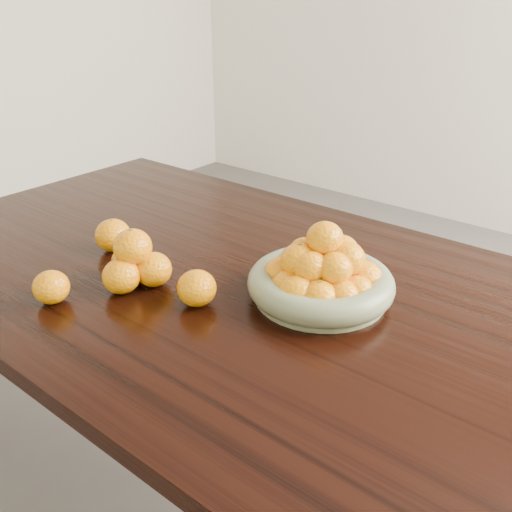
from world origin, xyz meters
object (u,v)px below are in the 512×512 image
Objects in this scene: loose_orange_0 at (113,235)px; dining_table at (268,324)px; orange_pyramid at (134,263)px; fruit_bowl at (321,276)px.

dining_table is at bearing 11.75° from loose_orange_0.
orange_pyramid is at bearing -144.82° from dining_table.
fruit_bowl reaches higher than orange_pyramid.
orange_pyramid reaches higher than dining_table.
loose_orange_0 is (-0.52, -0.12, -0.01)m from fruit_bowl.
dining_table is at bearing 35.18° from orange_pyramid.
fruit_bowl is 3.51× the size of loose_orange_0.
loose_orange_0 is at bearing -166.68° from fruit_bowl.
dining_table is 22.96× the size of loose_orange_0.
fruit_bowl is at bearing 13.32° from loose_orange_0.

